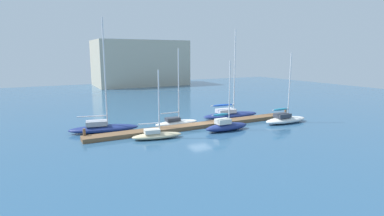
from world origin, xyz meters
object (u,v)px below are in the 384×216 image
harbor_building_distant (140,63)px  sailboat_5 (285,119)px  sailboat_0 (103,127)px  sailboat_1 (156,134)px  sailboat_3 (226,125)px  sailboat_2 (176,121)px  mooring_buoy_red (97,122)px  sailboat_4 (230,114)px

harbor_building_distant → sailboat_5: bearing=-88.9°
sailboat_5 → harbor_building_distant: harbor_building_distant is taller
sailboat_0 → harbor_building_distant: bearing=78.3°
sailboat_1 → sailboat_3: 8.24m
sailboat_0 → sailboat_1: (4.28, -5.24, -0.14)m
sailboat_1 → sailboat_2: 6.17m
mooring_buoy_red → sailboat_3: bearing=-40.2°
sailboat_2 → sailboat_0: bearing=173.8°
sailboat_2 → sailboat_5: 13.72m
sailboat_0 → mooring_buoy_red: 4.64m
sailboat_0 → sailboat_4: bearing=10.2°
sailboat_1 → sailboat_4: size_ratio=0.60×
sailboat_3 → mooring_buoy_red: bearing=139.0°
sailboat_5 → harbor_building_distant: 54.49m
sailboat_3 → harbor_building_distant: harbor_building_distant is taller
sailboat_3 → sailboat_4: 7.10m
sailboat_1 → harbor_building_distant: 56.00m
sailboat_3 → sailboat_4: sailboat_4 is taller
sailboat_0 → sailboat_4: sailboat_0 is taller
sailboat_4 → sailboat_5: bearing=-48.5°
sailboat_4 → mooring_buoy_red: 17.44m
sailboat_2 → mooring_buoy_red: bearing=146.3°
mooring_buoy_red → sailboat_5: bearing=-26.9°
sailboat_1 → mooring_buoy_red: size_ratio=12.61×
sailboat_1 → sailboat_5: (16.97, -0.81, 0.10)m
sailboat_2 → mooring_buoy_red: sailboat_2 is taller
sailboat_0 → sailboat_2: (8.57, -0.81, -0.11)m
sailboat_1 → sailboat_5: bearing=5.9°
sailboat_4 → sailboat_5: (4.35, -5.82, -0.02)m
sailboat_0 → sailboat_5: (21.25, -6.05, -0.04)m
harbor_building_distant → sailboat_4: bearing=-93.9°
sailboat_0 → sailboat_5: sailboat_0 is taller
sailboat_3 → sailboat_4: (4.41, 5.56, -0.03)m
sailboat_4 → harbor_building_distant: size_ratio=0.49×
sailboat_5 → sailboat_4: bearing=128.0°
mooring_buoy_red → harbor_building_distant: size_ratio=0.02×
mooring_buoy_red → harbor_building_distant: bearing=65.3°
sailboat_0 → sailboat_1: bearing=-39.7°
sailboat_3 → sailboat_2: bearing=127.4°
sailboat_0 → sailboat_3: 13.77m
harbor_building_distant → sailboat_1: bearing=-106.6°
sailboat_4 → harbor_building_distant: (3.31, 48.38, 5.51)m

